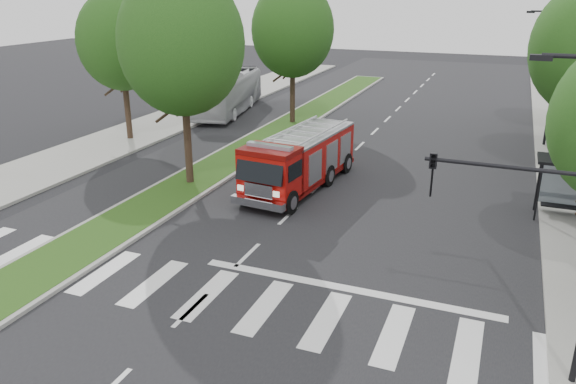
# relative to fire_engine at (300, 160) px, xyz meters

# --- Properties ---
(ground) EXTENTS (140.00, 140.00, 0.00)m
(ground) POSITION_rel_fire_engine_xyz_m (0.80, -7.59, -1.39)
(ground) COLOR black
(ground) RESTS_ON ground
(sidewalk_left) EXTENTS (5.00, 80.00, 0.15)m
(sidewalk_left) POSITION_rel_fire_engine_xyz_m (-13.70, 2.41, -1.31)
(sidewalk_left) COLOR gray
(sidewalk_left) RESTS_ON ground
(median) EXTENTS (3.00, 50.00, 0.15)m
(median) POSITION_rel_fire_engine_xyz_m (-5.20, 10.41, -1.31)
(median) COLOR gray
(median) RESTS_ON ground
(tree_right_far) EXTENTS (5.00, 5.00, 8.73)m
(tree_right_far) POSITION_rel_fire_engine_xyz_m (12.30, 16.41, 4.45)
(tree_right_far) COLOR black
(tree_right_far) RESTS_ON ground
(tree_median_near) EXTENTS (5.80, 5.80, 10.16)m
(tree_median_near) POSITION_rel_fire_engine_xyz_m (-5.20, -1.59, 5.42)
(tree_median_near) COLOR black
(tree_median_near) RESTS_ON ground
(tree_median_far) EXTENTS (5.60, 5.60, 9.72)m
(tree_median_far) POSITION_rel_fire_engine_xyz_m (-5.20, 12.41, 5.10)
(tree_median_far) COLOR black
(tree_median_far) RESTS_ON ground
(tree_left_mid) EXTENTS (5.20, 5.20, 9.16)m
(tree_left_mid) POSITION_rel_fire_engine_xyz_m (-13.20, 4.41, 4.77)
(tree_left_mid) COLOR black
(tree_left_mid) RESTS_ON ground
(streetlight_right_near) EXTENTS (4.08, 0.22, 8.00)m
(streetlight_right_near) POSITION_rel_fire_engine_xyz_m (10.41, -11.09, 3.28)
(streetlight_right_near) COLOR black
(streetlight_right_near) RESTS_ON ground
(streetlight_right_far) EXTENTS (2.11, 0.20, 8.00)m
(streetlight_right_far) POSITION_rel_fire_engine_xyz_m (11.15, 12.41, 3.09)
(streetlight_right_far) COLOR black
(streetlight_right_far) RESTS_ON ground
(fire_engine) EXTENTS (3.32, 8.56, 2.90)m
(fire_engine) POSITION_rel_fire_engine_xyz_m (0.00, 0.00, 0.00)
(fire_engine) COLOR #610705
(fire_engine) RESTS_ON ground
(city_bus) EXTENTS (4.56, 11.14, 3.02)m
(city_bus) POSITION_rel_fire_engine_xyz_m (-11.20, 14.32, 0.12)
(city_bus) COLOR #B2B3B7
(city_bus) RESTS_ON ground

